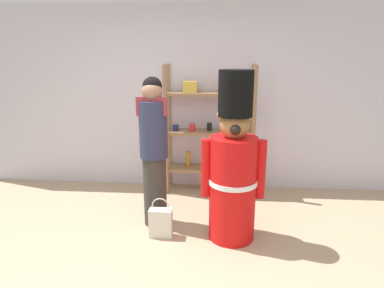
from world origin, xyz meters
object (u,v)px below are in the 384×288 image
Objects in this scene: merchandise_shelf at (209,127)px; teddy_bear_guard at (233,170)px; person_shopper at (154,149)px; shopping_bag at (161,222)px.

merchandise_shelf is 1.01× the size of teddy_bear_guard.
teddy_bear_guard is at bearing -15.90° from person_shopper.
merchandise_shelf reaches higher than teddy_bear_guard.
shopping_bag is at bearing -109.76° from merchandise_shelf.
person_shopper is 0.80m from shopping_bag.
shopping_bag is at bearing -176.42° from teddy_bear_guard.
teddy_bear_guard is 0.97m from shopping_bag.
merchandise_shelf is 1.06× the size of person_shopper.
teddy_bear_guard is 0.91m from person_shopper.
person_shopper is at bearing 164.10° from teddy_bear_guard.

